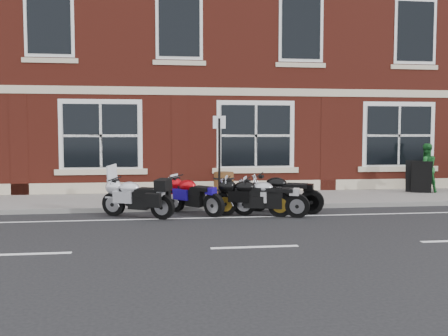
{
  "coord_description": "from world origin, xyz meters",
  "views": [
    {
      "loc": [
        -1.72,
        -11.7,
        2.05
      ],
      "look_at": [
        0.05,
        1.6,
        1.11
      ],
      "focal_mm": 40.0,
      "sensor_mm": 36.0,
      "label": 1
    }
  ],
  "objects_px": {
    "moto_sport_black": "(251,196)",
    "parking_sign": "(219,154)",
    "moto_touring_silver": "(136,196)",
    "moto_sport_red": "(194,194)",
    "moto_sport_silver": "(269,196)",
    "pedestrian_right": "(426,168)",
    "moto_naked_black": "(283,192)",
    "barrel_planter": "(224,184)",
    "a_board_sign": "(419,177)"
  },
  "relations": [
    {
      "from": "moto_sport_black",
      "to": "parking_sign",
      "type": "height_order",
      "value": "parking_sign"
    },
    {
      "from": "moto_touring_silver",
      "to": "parking_sign",
      "type": "relative_size",
      "value": 0.74
    },
    {
      "from": "moto_touring_silver",
      "to": "moto_sport_red",
      "type": "relative_size",
      "value": 1.17
    },
    {
      "from": "moto_sport_silver",
      "to": "pedestrian_right",
      "type": "xyz_separation_m",
      "value": [
        5.96,
        3.28,
        0.42
      ]
    },
    {
      "from": "moto_naked_black",
      "to": "moto_sport_silver",
      "type": "bearing_deg",
      "value": 164.32
    },
    {
      "from": "barrel_planter",
      "to": "parking_sign",
      "type": "relative_size",
      "value": 0.3
    },
    {
      "from": "moto_sport_red",
      "to": "moto_sport_silver",
      "type": "relative_size",
      "value": 0.84
    },
    {
      "from": "moto_touring_silver",
      "to": "moto_sport_black",
      "type": "xyz_separation_m",
      "value": [
        2.81,
        -0.17,
        -0.02
      ]
    },
    {
      "from": "moto_sport_black",
      "to": "a_board_sign",
      "type": "height_order",
      "value": "a_board_sign"
    },
    {
      "from": "moto_sport_red",
      "to": "parking_sign",
      "type": "height_order",
      "value": "parking_sign"
    },
    {
      "from": "pedestrian_right",
      "to": "a_board_sign",
      "type": "bearing_deg",
      "value": 17.77
    },
    {
      "from": "moto_naked_black",
      "to": "pedestrian_right",
      "type": "distance_m",
      "value": 6.14
    },
    {
      "from": "moto_touring_silver",
      "to": "pedestrian_right",
      "type": "relative_size",
      "value": 1.11
    },
    {
      "from": "moto_touring_silver",
      "to": "barrel_planter",
      "type": "bearing_deg",
      "value": -11.83
    },
    {
      "from": "moto_sport_red",
      "to": "a_board_sign",
      "type": "xyz_separation_m",
      "value": [
        7.52,
        2.64,
        0.14
      ]
    },
    {
      "from": "pedestrian_right",
      "to": "moto_touring_silver",
      "type": "bearing_deg",
      "value": 24.43
    },
    {
      "from": "moto_touring_silver",
      "to": "moto_sport_black",
      "type": "bearing_deg",
      "value": -65.32
    },
    {
      "from": "moto_sport_black",
      "to": "moto_sport_silver",
      "type": "distance_m",
      "value": 0.45
    },
    {
      "from": "moto_naked_black",
      "to": "parking_sign",
      "type": "relative_size",
      "value": 0.79
    },
    {
      "from": "moto_sport_red",
      "to": "pedestrian_right",
      "type": "height_order",
      "value": "pedestrian_right"
    },
    {
      "from": "moto_touring_silver",
      "to": "barrel_planter",
      "type": "height_order",
      "value": "moto_touring_silver"
    },
    {
      "from": "moto_touring_silver",
      "to": "moto_sport_silver",
      "type": "xyz_separation_m",
      "value": [
        3.25,
        -0.28,
        -0.03
      ]
    },
    {
      "from": "moto_sport_silver",
      "to": "a_board_sign",
      "type": "distance_m",
      "value": 6.54
    },
    {
      "from": "moto_touring_silver",
      "to": "pedestrian_right",
      "type": "distance_m",
      "value": 9.69
    },
    {
      "from": "moto_sport_silver",
      "to": "moto_sport_black",
      "type": "bearing_deg",
      "value": 99.43
    },
    {
      "from": "parking_sign",
      "to": "moto_touring_silver",
      "type": "bearing_deg",
      "value": -146.97
    },
    {
      "from": "moto_sport_silver",
      "to": "moto_naked_black",
      "type": "relative_size",
      "value": 0.95
    },
    {
      "from": "moto_sport_silver",
      "to": "barrel_planter",
      "type": "distance_m",
      "value": 3.4
    },
    {
      "from": "moto_naked_black",
      "to": "parking_sign",
      "type": "height_order",
      "value": "parking_sign"
    },
    {
      "from": "moto_sport_black",
      "to": "moto_naked_black",
      "type": "height_order",
      "value": "moto_naked_black"
    },
    {
      "from": "parking_sign",
      "to": "pedestrian_right",
      "type": "bearing_deg",
      "value": 23.43
    },
    {
      "from": "moto_naked_black",
      "to": "parking_sign",
      "type": "bearing_deg",
      "value": 89.75
    },
    {
      "from": "moto_naked_black",
      "to": "parking_sign",
      "type": "distance_m",
      "value": 1.99
    },
    {
      "from": "moto_naked_black",
      "to": "barrel_planter",
      "type": "relative_size",
      "value": 2.6
    },
    {
      "from": "moto_sport_red",
      "to": "barrel_planter",
      "type": "bearing_deg",
      "value": 25.28
    },
    {
      "from": "moto_sport_red",
      "to": "pedestrian_right",
      "type": "relative_size",
      "value": 0.95
    },
    {
      "from": "moto_sport_black",
      "to": "pedestrian_right",
      "type": "xyz_separation_m",
      "value": [
        6.4,
        3.17,
        0.41
      ]
    },
    {
      "from": "moto_sport_black",
      "to": "barrel_planter",
      "type": "distance_m",
      "value": 3.23
    },
    {
      "from": "moto_sport_silver",
      "to": "moto_naked_black",
      "type": "bearing_deg",
      "value": -18.26
    },
    {
      "from": "moto_sport_red",
      "to": "pedestrian_right",
      "type": "distance_m",
      "value": 8.25
    },
    {
      "from": "moto_touring_silver",
      "to": "barrel_planter",
      "type": "relative_size",
      "value": 2.45
    },
    {
      "from": "moto_naked_black",
      "to": "barrel_planter",
      "type": "xyz_separation_m",
      "value": [
        -1.17,
        2.79,
        -0.04
      ]
    },
    {
      "from": "moto_naked_black",
      "to": "barrel_planter",
      "type": "bearing_deg",
      "value": 48.78
    },
    {
      "from": "moto_sport_silver",
      "to": "parking_sign",
      "type": "bearing_deg",
      "value": 62.88
    },
    {
      "from": "moto_touring_silver",
      "to": "moto_sport_black",
      "type": "distance_m",
      "value": 2.82
    },
    {
      "from": "moto_sport_black",
      "to": "barrel_planter",
      "type": "bearing_deg",
      "value": 21.33
    },
    {
      "from": "pedestrian_right",
      "to": "parking_sign",
      "type": "xyz_separation_m",
      "value": [
        -7.04,
        -1.97,
        0.58
      ]
    },
    {
      "from": "a_board_sign",
      "to": "parking_sign",
      "type": "distance_m",
      "value": 7.09
    },
    {
      "from": "moto_sport_black",
      "to": "moto_touring_silver",
      "type": "bearing_deg",
      "value": 103.28
    },
    {
      "from": "moto_sport_black",
      "to": "barrel_planter",
      "type": "height_order",
      "value": "moto_sport_black"
    }
  ]
}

